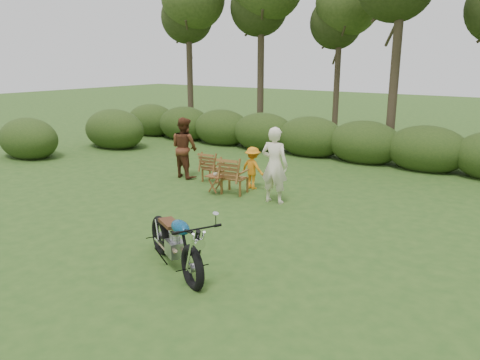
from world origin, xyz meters
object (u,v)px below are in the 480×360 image
Objects in this scene: motorcycle at (176,267)px; adult_b at (185,177)px; lawn_chair_right at (235,193)px; cup at (215,174)px; lawn_chair_left at (213,181)px; adult_a at (274,202)px; side_table at (216,185)px; child at (253,188)px.

motorcycle is 1.20× the size of adult_b.
cup is (-0.35, -0.35, 0.53)m from lawn_chair_right.
lawn_chair_right is 0.72m from cup.
lawn_chair_right is at bearing 174.23° from adult_b.
lawn_chair_left is at bearing -37.47° from lawn_chair_right.
lawn_chair_left is 0.46× the size of adult_a.
cup is at bearing 4.14° from adult_a.
side_table is 2.02m from adult_b.
lawn_chair_right reaches higher than lawn_chair_left.
adult_b is (-3.93, 4.71, 0.00)m from motorcycle.
adult_a is (2.45, -0.73, 0.00)m from lawn_chair_left.
motorcycle is 6.14m from adult_b.
lawn_chair_right is 1.14× the size of lawn_chair_left.
lawn_chair_left is 7.68× the size of cup.
side_table is 1.64m from adult_a.
motorcycle is at bearing -61.10° from cup.
motorcycle is at bearing -61.11° from side_table.
adult_b is at bearing -1.12° from lawn_chair_left.
adult_a is 3.47m from adult_b.
motorcycle is 2.17× the size of lawn_chair_right.
child is at bearing -169.17° from adult_b.
child is at bearing 64.21° from cup.
adult_a is at bearing 156.56° from lawn_chair_left.
child reaches higher than side_table.
cup is 0.10× the size of child.
adult_b reaches higher than lawn_chair_left.
cup is (-2.10, 3.81, 0.53)m from motorcycle.
motorcycle reaches higher than lawn_chair_right.
cup is 1.23m from child.
side_table is 0.26× the size of adult_a.
side_table is at bearing 69.85° from child.
motorcycle is 4.51m from lawn_chair_right.
cup is at bearing 124.11° from lawn_chair_left.
cup is at bearing 71.94° from child.
motorcycle reaches higher than side_table.
motorcycle is 2.48× the size of lawn_chair_left.
cup reaches higher than lawn_chair_right.
lawn_chair_right is 0.86× the size of child.
lawn_chair_right is at bearing 86.29° from child.
lawn_chair_right is 2.00× the size of side_table.
lawn_chair_left is 1.42m from cup.
lawn_chair_left is at bearing 130.87° from cup.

